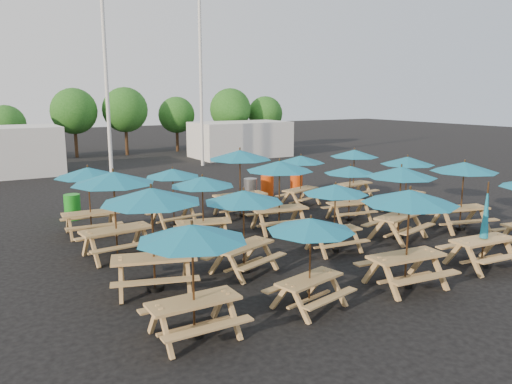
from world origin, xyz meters
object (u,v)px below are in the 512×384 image
picnic_unit_19 (354,156)px  picnic_unit_3 (88,176)px  picnic_unit_1 (152,201)px  picnic_unit_18 (407,164)px  picnic_unit_7 (173,176)px  waste_bin_0 (72,207)px  picnic_unit_11 (240,158)px  picnic_unit_9 (335,193)px  picnic_unit_10 (280,170)px  picnic_unit_2 (114,182)px  picnic_unit_6 (202,185)px  picnic_unit_0 (192,239)px  waste_bin_3 (296,182)px  waste_bin_1 (250,189)px  picnic_unit_13 (401,176)px  waste_bin_2 (267,186)px  picnic_unit_12 (484,232)px  picnic_unit_15 (301,162)px  picnic_unit_14 (350,173)px  picnic_unit_17 (464,171)px  picnic_unit_4 (311,229)px  picnic_unit_5 (244,201)px  picnic_unit_8 (410,202)px

picnic_unit_19 → picnic_unit_3: bearing=172.7°
picnic_unit_1 → picnic_unit_18: 11.68m
picnic_unit_7 → waste_bin_0: size_ratio=2.29×
picnic_unit_1 → picnic_unit_11: picnic_unit_11 is taller
picnic_unit_9 → picnic_unit_10: 2.78m
picnic_unit_10 → picnic_unit_18: bearing=7.6°
picnic_unit_2 → picnic_unit_6: (2.70, -0.04, -0.31)m
picnic_unit_2 → picnic_unit_9: bearing=-31.5°
picnic_unit_0 → picnic_unit_6: (2.75, 5.56, -0.10)m
waste_bin_0 → waste_bin_3: size_ratio=1.00×
picnic_unit_3 → picnic_unit_6: bearing=-42.0°
picnic_unit_1 → picnic_unit_10: bearing=45.4°
picnic_unit_1 → waste_bin_1: 10.86m
picnic_unit_1 → picnic_unit_13: picnic_unit_1 is taller
picnic_unit_11 → picnic_unit_0: bearing=-122.4°
picnic_unit_13 → waste_bin_2: size_ratio=2.84×
picnic_unit_12 → waste_bin_3: bearing=85.4°
picnic_unit_2 → picnic_unit_15: bearing=13.2°
picnic_unit_6 → picnic_unit_14: bearing=12.9°
picnic_unit_12 → waste_bin_1: (-0.98, 10.85, -0.49)m
picnic_unit_18 → waste_bin_3: size_ratio=2.45×
picnic_unit_9 → picnic_unit_17: 5.34m
picnic_unit_2 → picnic_unit_10: 5.54m
picnic_unit_11 → waste_bin_1: (1.87, 2.46, -1.76)m
picnic_unit_4 → picnic_unit_6: (0.05, 5.61, 0.09)m
picnic_unit_4 → waste_bin_3: size_ratio=2.41×
picnic_unit_13 → waste_bin_2: picnic_unit_13 is taller
picnic_unit_10 → waste_bin_3: size_ratio=2.77×
picnic_unit_14 → picnic_unit_19: 3.78m
picnic_unit_1 → waste_bin_2: 11.84m
picnic_unit_6 → picnic_unit_9: size_ratio=1.17×
picnic_unit_14 → waste_bin_3: 5.92m
picnic_unit_10 → picnic_unit_18: 5.89m
picnic_unit_5 → picnic_unit_17: (8.49, -0.14, 0.14)m
picnic_unit_2 → picnic_unit_15: (8.51, 2.85, -0.32)m
picnic_unit_1 → picnic_unit_3: (-0.18, 5.74, -0.20)m
picnic_unit_6 → picnic_unit_19: (8.49, 2.64, 0.10)m
picnic_unit_10 → picnic_unit_11: size_ratio=1.02×
picnic_unit_5 → picnic_unit_14: size_ratio=1.18×
waste_bin_3 → picnic_unit_3: bearing=-165.4°
picnic_unit_6 → picnic_unit_13: 6.28m
picnic_unit_4 → picnic_unit_6: picnic_unit_6 is taller
picnic_unit_14 → waste_bin_0: picnic_unit_14 is taller
picnic_unit_8 → picnic_unit_12: size_ratio=1.06×
picnic_unit_11 → waste_bin_0: 6.52m
picnic_unit_18 → waste_bin_0: picnic_unit_18 is taller
picnic_unit_0 → picnic_unit_13: picnic_unit_13 is taller
picnic_unit_2 → picnic_unit_4: (2.65, -5.65, -0.40)m
picnic_unit_4 → picnic_unit_11: bearing=58.4°
picnic_unit_2 → waste_bin_1: size_ratio=2.69×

